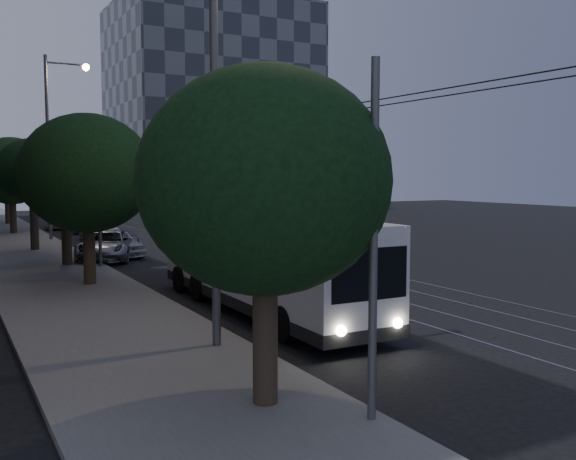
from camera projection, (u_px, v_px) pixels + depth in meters
The scene contains 19 objects.
ground at pixel (324, 296), 21.84m from camera, with size 120.00×120.00×0.00m, color black.
sidewalk at pixel (21, 248), 35.75m from camera, with size 5.00×90.00×0.15m, color slate.
tram_rails at pixel (191, 240), 40.52m from camera, with size 4.52×90.00×0.02m.
overhead_wires at pixel (66, 186), 36.66m from camera, with size 2.23×90.00×6.00m.
building_distant_right at pixel (211, 109), 77.48m from camera, with size 22.00×18.00×24.00m, color #343942.
trolleybus at pixel (259, 259), 19.53m from camera, with size 2.54×11.54×5.63m.
pickup_silver at pixel (108, 245), 31.06m from camera, with size 2.38×5.15×1.43m, color gray.
car_white_a at pixel (115, 242), 32.25m from camera, with size 1.72×4.28×1.46m, color silver.
car_white_b at pixel (101, 230), 39.56m from camera, with size 2.01×4.94×1.43m, color silver.
car_white_c at pixel (79, 224), 45.68m from camera, with size 1.33×3.81×1.25m, color #B8B9BD.
car_white_d at pixel (58, 220), 48.82m from camera, with size 1.51×3.76×1.28m, color #BABABF.
tree_0 at pixel (265, 181), 10.96m from camera, with size 4.38×4.38×6.03m.
tree_1 at pixel (87, 174), 23.19m from camera, with size 4.81×4.81×6.36m.
tree_2 at pixel (65, 176), 28.17m from camera, with size 4.28×4.28×6.03m.
tree_3 at pixel (32, 171), 33.85m from camera, with size 3.82×3.82×6.05m.
tree_4 at pixel (11, 171), 43.40m from camera, with size 5.06×5.06×6.66m.
tree_5 at pixel (6, 170), 51.88m from camera, with size 5.31×5.31×6.92m.
streetlamp_near at pixel (231, 63), 14.73m from camera, with size 2.68×0.44×11.24m.
streetlamp_far at pixel (55, 131), 39.38m from camera, with size 2.71×0.44×11.38m.
Camera 1 is at (-11.41, -18.33, 4.16)m, focal length 40.00 mm.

